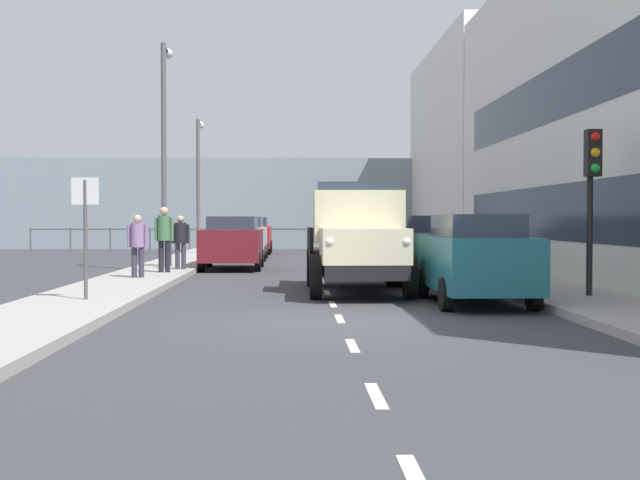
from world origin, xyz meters
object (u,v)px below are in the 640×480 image
(lamp_post_far, at_px, (199,173))
(car_maroon_oppositeside_0, at_px, (232,242))
(car_silver_oppositeside_1, at_px, (244,238))
(lamp_post_promenade, at_px, (165,135))
(pedestrian_with_bag, at_px, (138,241))
(car_navy_kerbside_2, at_px, (399,242))
(street_sign, at_px, (85,216))
(pedestrian_strolling, at_px, (166,237))
(pedestrian_near_railing, at_px, (180,238))
(car_grey_kerbside_1, at_px, (427,248))
(traffic_light_near, at_px, (592,175))
(car_red_oppositeside_2, at_px, (251,235))
(truck_vintage_cream, at_px, (358,240))
(pedestrian_couple_a, at_px, (164,234))
(car_teal_kerbside_near, at_px, (474,258))

(lamp_post_far, bearing_deg, car_maroon_oppositeside_0, 102.93)
(car_silver_oppositeside_1, distance_m, lamp_post_promenade, 8.20)
(car_maroon_oppositeside_0, xyz_separation_m, lamp_post_far, (2.19, -9.54, 2.80))
(pedestrian_with_bag, bearing_deg, car_silver_oppositeside_1, -99.36)
(lamp_post_promenade, bearing_deg, car_navy_kerbside_2, -172.00)
(car_navy_kerbside_2, bearing_deg, lamp_post_far, -51.09)
(street_sign, bearing_deg, pedestrian_strolling, -88.95)
(pedestrian_near_railing, relative_size, street_sign, 0.71)
(car_grey_kerbside_1, distance_m, pedestrian_with_bag, 7.43)
(traffic_light_near, distance_m, lamp_post_promenade, 14.13)
(car_grey_kerbside_1, height_order, car_red_oppositeside_2, same)
(car_silver_oppositeside_1, xyz_separation_m, traffic_light_near, (-7.72, 17.27, 1.58))
(truck_vintage_cream, relative_size, car_navy_kerbside_2, 1.26)
(pedestrian_with_bag, height_order, pedestrian_near_railing, pedestrian_with_bag)
(car_grey_kerbside_1, bearing_deg, traffic_light_near, 112.60)
(car_red_oppositeside_2, height_order, pedestrian_near_railing, pedestrian_near_railing)
(street_sign, bearing_deg, pedestrian_with_bag, -88.82)
(car_red_oppositeside_2, relative_size, traffic_light_near, 1.33)
(lamp_post_promenade, bearing_deg, car_grey_kerbside_1, 148.24)
(pedestrian_with_bag, xyz_separation_m, pedestrian_strolling, (0.08, -5.21, -0.01))
(car_grey_kerbside_1, xyz_separation_m, car_navy_kerbside_2, (0.00, -5.69, -0.00))
(pedestrian_couple_a, distance_m, lamp_post_far, 13.55)
(car_red_oppositeside_2, xyz_separation_m, pedestrian_strolling, (2.06, 12.53, 0.18))
(car_maroon_oppositeside_0, bearing_deg, traffic_light_near, 124.92)
(street_sign, bearing_deg, pedestrian_near_railing, -93.09)
(car_maroon_oppositeside_0, xyz_separation_m, street_sign, (1.86, 11.40, 0.79))
(car_red_oppositeside_2, height_order, street_sign, street_sign)
(car_grey_kerbside_1, bearing_deg, car_teal_kerbside_near, 90.00)
(car_teal_kerbside_near, relative_size, traffic_light_near, 1.27)
(lamp_post_far, bearing_deg, traffic_light_near, 115.69)
(truck_vintage_cream, distance_m, pedestrian_couple_a, 7.05)
(car_grey_kerbside_1, bearing_deg, lamp_post_far, -63.23)
(pedestrian_with_bag, relative_size, pedestrian_strolling, 1.01)
(car_teal_kerbside_near, bearing_deg, car_maroon_oppositeside_0, -63.67)
(lamp_post_promenade, distance_m, street_sign, 10.73)
(car_teal_kerbside_near, bearing_deg, lamp_post_promenade, -53.29)
(car_maroon_oppositeside_0, distance_m, traffic_light_near, 13.57)
(car_teal_kerbside_near, relative_size, pedestrian_couple_a, 2.23)
(car_grey_kerbside_1, relative_size, pedestrian_strolling, 2.77)
(pedestrian_strolling, relative_size, lamp_post_far, 0.27)
(car_teal_kerbside_near, height_order, car_red_oppositeside_2, same)
(car_red_oppositeside_2, height_order, traffic_light_near, traffic_light_near)
(car_teal_kerbside_near, bearing_deg, car_navy_kerbside_2, -90.00)
(traffic_light_near, bearing_deg, lamp_post_promenade, -45.94)
(car_silver_oppositeside_1, distance_m, lamp_post_far, 4.87)
(car_navy_kerbside_2, height_order, lamp_post_far, lamp_post_far)
(car_grey_kerbside_1, bearing_deg, pedestrian_strolling, -33.93)
(car_teal_kerbside_near, relative_size, pedestrian_strolling, 2.58)
(car_grey_kerbside_1, height_order, car_navy_kerbside_2, same)
(car_grey_kerbside_1, relative_size, car_red_oppositeside_2, 1.03)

